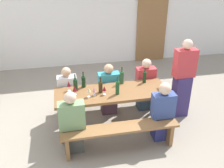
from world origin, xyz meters
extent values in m
plane|color=gray|center=(0.00, 0.00, 0.00)|extent=(24.00, 24.00, 0.00)
cube|color=white|center=(0.00, 3.32, 1.60)|extent=(14.00, 0.20, 3.20)
cube|color=olive|center=(1.86, 3.18, 1.05)|extent=(0.90, 0.06, 2.10)
cube|color=brown|center=(0.00, 0.00, 0.72)|extent=(2.03, 0.71, 0.05)
cylinder|color=brown|center=(-0.93, -0.30, 0.35)|extent=(0.07, 0.07, 0.70)
cylinder|color=brown|center=(0.93, -0.30, 0.35)|extent=(0.07, 0.07, 0.70)
cylinder|color=brown|center=(-0.93, 0.30, 0.35)|extent=(0.07, 0.07, 0.70)
cylinder|color=brown|center=(0.93, 0.30, 0.35)|extent=(0.07, 0.07, 0.70)
cube|color=olive|center=(0.00, -0.66, 0.43)|extent=(1.93, 0.30, 0.04)
cube|color=olive|center=(-0.86, -0.66, 0.21)|extent=(0.06, 0.24, 0.41)
cube|color=olive|center=(0.86, -0.66, 0.21)|extent=(0.06, 0.24, 0.41)
cube|color=olive|center=(0.00, 0.66, 0.43)|extent=(1.93, 0.30, 0.04)
cube|color=olive|center=(-0.86, 0.66, 0.21)|extent=(0.06, 0.24, 0.41)
cube|color=olive|center=(0.86, 0.66, 0.21)|extent=(0.06, 0.24, 0.41)
cylinder|color=#143319|center=(-0.47, 0.29, 0.85)|extent=(0.07, 0.07, 0.20)
cylinder|color=#143319|center=(-0.47, 0.29, 0.99)|extent=(0.03, 0.03, 0.09)
cylinder|color=black|center=(-0.47, 0.29, 1.04)|extent=(0.03, 0.03, 0.01)
cylinder|color=#332814|center=(-0.20, 0.02, 0.85)|extent=(0.07, 0.07, 0.21)
cylinder|color=#332814|center=(-0.20, 0.02, 0.99)|extent=(0.03, 0.03, 0.08)
cylinder|color=black|center=(-0.20, 0.02, 1.04)|extent=(0.03, 0.03, 0.01)
cylinder|color=#194723|center=(0.07, -0.10, 0.87)|extent=(0.07, 0.07, 0.24)
cylinder|color=#194723|center=(0.07, -0.10, 1.03)|extent=(0.02, 0.02, 0.08)
cylinder|color=black|center=(0.07, -0.10, 1.07)|extent=(0.03, 0.03, 0.01)
cylinder|color=#143319|center=(0.68, 0.24, 0.86)|extent=(0.06, 0.06, 0.21)
cylinder|color=#143319|center=(0.68, 0.24, 1.00)|extent=(0.02, 0.02, 0.07)
cylinder|color=black|center=(0.68, 0.24, 1.04)|extent=(0.02, 0.02, 0.01)
cylinder|color=#234C2D|center=(0.25, 0.29, 0.87)|extent=(0.08, 0.08, 0.23)
cylinder|color=#234C2D|center=(0.25, 0.29, 1.02)|extent=(0.03, 0.03, 0.08)
cylinder|color=black|center=(0.25, 0.29, 1.07)|extent=(0.03, 0.03, 0.01)
cylinder|color=#143319|center=(-0.63, 0.17, 0.86)|extent=(0.08, 0.08, 0.21)
cylinder|color=#143319|center=(-0.63, 0.17, 1.01)|extent=(0.03, 0.03, 0.10)
cylinder|color=black|center=(-0.63, 0.17, 1.06)|extent=(0.03, 0.03, 0.01)
cylinder|color=silver|center=(-0.65, 0.02, 0.75)|extent=(0.06, 0.06, 0.01)
cylinder|color=silver|center=(-0.65, 0.02, 0.79)|extent=(0.01, 0.01, 0.07)
cone|color=maroon|center=(-0.65, 0.02, 0.87)|extent=(0.07, 0.07, 0.10)
cylinder|color=silver|center=(-0.43, -0.11, 0.75)|extent=(0.06, 0.06, 0.01)
cylinder|color=silver|center=(-0.43, -0.11, 0.80)|extent=(0.01, 0.01, 0.09)
cone|color=beige|center=(-0.43, -0.11, 0.88)|extent=(0.07, 0.07, 0.08)
cylinder|color=silver|center=(-0.15, -0.08, 0.75)|extent=(0.06, 0.06, 0.01)
cylinder|color=silver|center=(-0.15, -0.08, 0.79)|extent=(0.01, 0.01, 0.07)
cone|color=maroon|center=(-0.15, -0.08, 0.87)|extent=(0.07, 0.07, 0.08)
cylinder|color=silver|center=(-0.75, 0.19, 0.75)|extent=(0.06, 0.06, 0.01)
cylinder|color=silver|center=(-0.75, 0.19, 0.80)|extent=(0.01, 0.01, 0.08)
cone|color=maroon|center=(-0.75, 0.19, 0.89)|extent=(0.07, 0.07, 0.10)
cylinder|color=silver|center=(-0.33, -0.07, 0.75)|extent=(0.06, 0.06, 0.01)
cylinder|color=silver|center=(-0.33, -0.07, 0.79)|extent=(0.01, 0.01, 0.06)
cone|color=#D18C93|center=(-0.33, -0.07, 0.86)|extent=(0.07, 0.07, 0.09)
cube|color=#464741|center=(-0.75, -0.51, 0.23)|extent=(0.31, 0.24, 0.45)
cube|color=#729966|center=(-0.75, -0.51, 0.68)|extent=(0.41, 0.20, 0.45)
sphere|color=beige|center=(-0.75, -0.51, 1.00)|extent=(0.19, 0.19, 0.19)
cube|color=navy|center=(0.77, -0.51, 0.23)|extent=(0.29, 0.24, 0.45)
cube|color=#384C8C|center=(0.77, -0.51, 0.67)|extent=(0.38, 0.20, 0.43)
sphere|color=beige|center=(0.77, -0.51, 0.98)|extent=(0.20, 0.20, 0.20)
cube|color=#4E4839|center=(-0.77, 0.51, 0.23)|extent=(0.27, 0.24, 0.45)
cube|color=silver|center=(-0.77, 0.51, 0.67)|extent=(0.36, 0.20, 0.44)
sphere|color=tan|center=(-0.77, 0.51, 0.98)|extent=(0.18, 0.18, 0.18)
cube|color=#4E303F|center=(0.04, 0.51, 0.23)|extent=(0.31, 0.24, 0.45)
cube|color=teal|center=(0.04, 0.51, 0.67)|extent=(0.42, 0.20, 0.43)
sphere|color=tan|center=(0.04, 0.51, 0.97)|extent=(0.19, 0.19, 0.19)
cube|color=#2A3D4F|center=(0.80, 0.51, 0.23)|extent=(0.29, 0.24, 0.45)
cube|color=#C6383D|center=(0.80, 0.51, 0.69)|extent=(0.38, 0.20, 0.47)
sphere|color=beige|center=(0.80, 0.51, 1.02)|extent=(0.19, 0.19, 0.19)
cube|color=navy|center=(1.42, 0.13, 0.43)|extent=(0.30, 0.24, 0.85)
cube|color=#C6383D|center=(1.42, 0.13, 1.12)|extent=(0.40, 0.20, 0.54)
sphere|color=beige|center=(1.42, 0.13, 1.49)|extent=(0.19, 0.19, 0.19)
camera|label=1|loc=(-0.80, -3.86, 2.89)|focal=40.41mm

